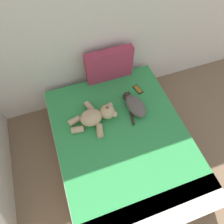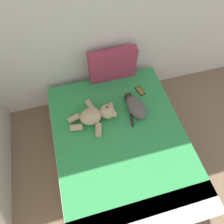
{
  "view_description": "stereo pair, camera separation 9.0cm",
  "coord_description": "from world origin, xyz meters",
  "px_view_note": "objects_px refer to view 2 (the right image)",
  "views": [
    {
      "loc": [
        0.94,
        2.19,
        2.59
      ],
      "look_at": [
        1.36,
        3.38,
        0.56
      ],
      "focal_mm": 33.07,
      "sensor_mm": 36.0,
      "label": 1
    },
    {
      "loc": [
        1.03,
        2.16,
        2.59
      ],
      "look_at": [
        1.36,
        3.38,
        0.56
      ],
      "focal_mm": 33.07,
      "sensor_mm": 36.0,
      "label": 2
    }
  ],
  "objects_px": {
    "teddy_bear": "(96,115)",
    "cell_phone": "(140,91)",
    "patterned_cushion": "(113,65)",
    "cat": "(135,106)",
    "bed": "(121,147)"
  },
  "relations": [
    {
      "from": "teddy_bear",
      "to": "cell_phone",
      "type": "relative_size",
      "value": 3.54
    },
    {
      "from": "teddy_bear",
      "to": "cell_phone",
      "type": "bearing_deg",
      "value": 21.41
    },
    {
      "from": "patterned_cushion",
      "to": "cat",
      "type": "distance_m",
      "value": 0.6
    },
    {
      "from": "cat",
      "to": "patterned_cushion",
      "type": "bearing_deg",
      "value": 102.13
    },
    {
      "from": "patterned_cushion",
      "to": "teddy_bear",
      "type": "distance_m",
      "value": 0.69
    },
    {
      "from": "patterned_cushion",
      "to": "teddy_bear",
      "type": "height_order",
      "value": "patterned_cushion"
    },
    {
      "from": "cell_phone",
      "to": "teddy_bear",
      "type": "bearing_deg",
      "value": -158.59
    },
    {
      "from": "patterned_cushion",
      "to": "bed",
      "type": "bearing_deg",
      "value": -99.05
    },
    {
      "from": "teddy_bear",
      "to": "patterned_cushion",
      "type": "bearing_deg",
      "value": 57.96
    },
    {
      "from": "cat",
      "to": "cell_phone",
      "type": "bearing_deg",
      "value": 57.62
    },
    {
      "from": "patterned_cushion",
      "to": "cat",
      "type": "height_order",
      "value": "patterned_cushion"
    },
    {
      "from": "patterned_cushion",
      "to": "cell_phone",
      "type": "xyz_separation_m",
      "value": [
        0.28,
        -0.32,
        -0.22
      ]
    },
    {
      "from": "cat",
      "to": "bed",
      "type": "bearing_deg",
      "value": -128.81
    },
    {
      "from": "bed",
      "to": "cell_phone",
      "type": "relative_size",
      "value": 12.17
    },
    {
      "from": "cell_phone",
      "to": "cat",
      "type": "bearing_deg",
      "value": -122.38
    }
  ]
}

